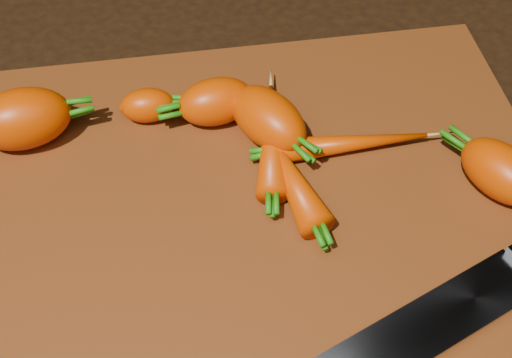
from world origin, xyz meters
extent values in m
cube|color=black|center=(0.00, 0.00, -0.01)|extent=(2.00, 2.00, 0.01)
cube|color=#6F320F|center=(0.00, 0.00, 0.01)|extent=(0.50, 0.40, 0.01)
ellipsoid|color=#D93F00|center=(-0.19, 0.10, 0.04)|extent=(0.09, 0.07, 0.05)
ellipsoid|color=#D93F00|center=(0.02, 0.07, 0.04)|extent=(0.08, 0.10, 0.05)
ellipsoid|color=#D93F00|center=(-0.02, 0.10, 0.03)|extent=(0.07, 0.05, 0.04)
ellipsoid|color=#D93F00|center=(-0.08, 0.11, 0.03)|extent=(0.05, 0.03, 0.03)
ellipsoid|color=#D93F00|center=(0.20, -0.02, 0.03)|extent=(0.08, 0.09, 0.04)
ellipsoid|color=#D93F00|center=(0.02, 0.06, 0.03)|extent=(0.05, 0.13, 0.03)
ellipsoid|color=#D93F00|center=(0.09, 0.04, 0.02)|extent=(0.14, 0.03, 0.02)
ellipsoid|color=#D93F00|center=(0.03, 0.01, 0.03)|extent=(0.05, 0.12, 0.03)
cube|color=gray|center=(0.08, -0.14, 0.02)|extent=(0.03, 0.04, 0.02)
cube|color=black|center=(0.15, -0.12, 0.02)|extent=(0.13, 0.07, 0.02)
cylinder|color=#B2B2B7|center=(0.13, -0.12, 0.03)|extent=(0.01, 0.01, 0.00)
camera|label=1|loc=(-0.06, -0.36, 0.47)|focal=50.00mm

